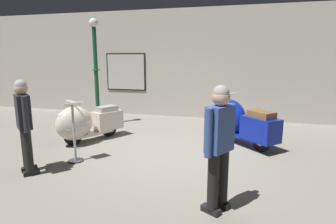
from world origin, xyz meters
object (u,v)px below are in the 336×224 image
scooter_0 (85,123)px  lamppost (96,74)px  visitor_1 (219,140)px  info_stanchion (74,137)px  scooter_1 (238,121)px  visitor_0 (24,120)px

scooter_0 → lamppost: 1.89m
visitor_1 → info_stanchion: bearing=9.2°
scooter_1 → lamppost: lamppost is taller
visitor_0 → visitor_1: bearing=-56.6°
lamppost → visitor_1: 5.22m
scooter_1 → visitor_0: bearing=84.6°
scooter_1 → lamppost: 4.03m
scooter_1 → visitor_0: (-3.31, -2.69, 0.41)m
visitor_0 → info_stanchion: size_ratio=1.38×
visitor_1 → info_stanchion: (-2.70, 1.01, -0.45)m
lamppost → visitor_0: (0.55, -3.32, -0.54)m
scooter_1 → info_stanchion: bearing=80.5°
scooter_0 → scooter_1: size_ratio=1.01×
scooter_1 → visitor_0: visitor_0 is taller
scooter_0 → visitor_1: (3.17, -2.13, 0.47)m
lamppost → info_stanchion: bearing=-69.3°
scooter_0 → info_stanchion: info_stanchion is taller
scooter_0 → info_stanchion: (0.47, -1.12, 0.02)m
lamppost → scooter_1: bearing=-9.3°
visitor_1 → lamppost: bearing=-14.9°
visitor_0 → visitor_1: visitor_1 is taller
lamppost → info_stanchion: lamppost is taller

